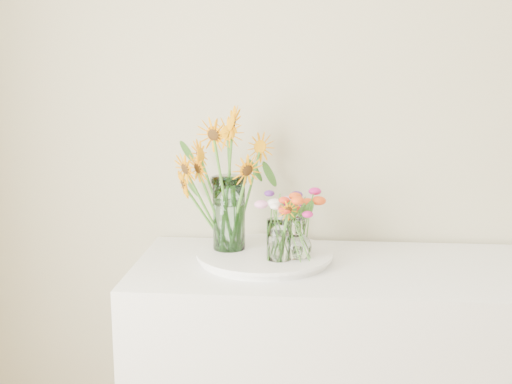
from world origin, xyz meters
TOP-DOWN VIEW (x-y plane):
  - tray at (-0.73, 1.97)m, footprint 0.43×0.43m
  - mason_jar at (-0.85, 2.00)m, footprint 0.14×0.14m
  - sunflower_bouquet at (-0.85, 2.00)m, footprint 0.81×0.81m
  - small_vase_a at (-0.68, 1.89)m, footprint 0.09×0.09m
  - wildflower_posy_a at (-0.68, 1.89)m, footprint 0.18×0.18m
  - small_vase_b at (-0.62, 1.91)m, footprint 0.12×0.12m
  - wildflower_posy_b at (-0.62, 1.91)m, footprint 0.23×0.23m
  - small_vase_c at (-0.63, 2.04)m, footprint 0.08×0.08m
  - wildflower_posy_c at (-0.63, 2.04)m, footprint 0.17×0.17m

SIDE VIEW (x-z plane):
  - tray at x=-0.73m, z-range 0.90..0.92m
  - small_vase_c at x=-0.63m, z-range 0.93..1.04m
  - small_vase_a at x=-0.68m, z-range 0.93..1.06m
  - small_vase_b at x=-0.62m, z-range 0.93..1.06m
  - wildflower_posy_c at x=-0.63m, z-range 0.93..1.13m
  - wildflower_posy_a at x=-0.68m, z-range 0.93..1.15m
  - wildflower_posy_b at x=-0.62m, z-range 0.92..1.15m
  - mason_jar at x=-0.85m, z-range 0.93..1.18m
  - sunflower_bouquet at x=-0.85m, z-range 0.93..1.40m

